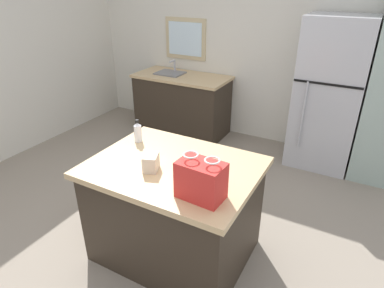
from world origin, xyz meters
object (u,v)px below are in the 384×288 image
(kitchen_island, at_px, (175,210))
(bottle, at_px, (138,132))
(shopping_bag, at_px, (201,180))
(small_box, at_px, (151,163))
(refrigerator, at_px, (329,95))

(kitchen_island, distance_m, bottle, 0.75)
(shopping_bag, relative_size, small_box, 2.29)
(refrigerator, relative_size, bottle, 8.92)
(kitchen_island, xyz_separation_m, shopping_bag, (0.38, -0.27, 0.56))
(refrigerator, height_order, small_box, refrigerator)
(shopping_bag, xyz_separation_m, small_box, (-0.49, 0.13, -0.07))
(kitchen_island, bearing_deg, shopping_bag, -35.41)
(shopping_bag, bearing_deg, small_box, 165.33)
(refrigerator, bearing_deg, shopping_bag, -99.19)
(shopping_bag, height_order, small_box, shopping_bag)
(refrigerator, height_order, shopping_bag, refrigerator)
(small_box, relative_size, bottle, 0.67)
(kitchen_island, xyz_separation_m, bottle, (-0.49, 0.21, 0.52))
(kitchen_island, height_order, small_box, small_box)
(refrigerator, distance_m, small_box, 2.58)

